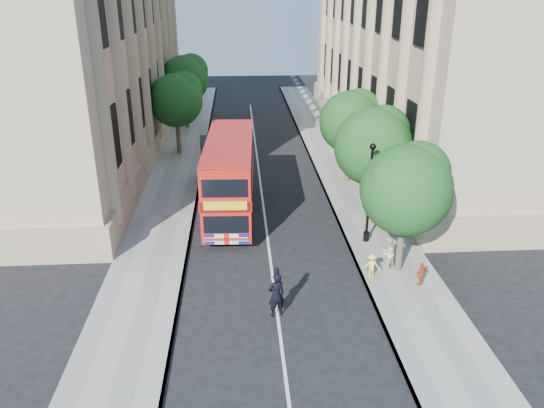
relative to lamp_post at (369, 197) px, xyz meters
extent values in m
plane|color=black|center=(-5.00, -6.00, -2.51)|extent=(120.00, 120.00, 0.00)
cube|color=gray|center=(0.75, 4.00, -2.45)|extent=(3.50, 80.00, 0.12)
cube|color=gray|center=(-10.75, 4.00, -2.45)|extent=(3.50, 80.00, 0.12)
cube|color=tan|center=(8.80, 18.00, 6.49)|extent=(12.00, 38.00, 18.00)
cube|color=tan|center=(-18.80, 18.00, 6.49)|extent=(12.00, 38.00, 18.00)
cylinder|color=#473828|center=(0.80, -3.00, -1.08)|extent=(0.32, 0.32, 2.86)
sphere|color=#18491A|center=(0.80, -3.00, 1.52)|extent=(4.00, 4.00, 4.00)
sphere|color=#18491A|center=(1.40, -2.60, 2.17)|extent=(2.80, 2.80, 2.80)
sphere|color=#18491A|center=(0.30, -3.30, 2.04)|extent=(2.60, 2.60, 2.60)
cylinder|color=#473828|center=(0.80, 3.00, -1.01)|extent=(0.32, 0.32, 2.99)
sphere|color=#18491A|center=(0.80, 3.00, 1.71)|extent=(4.20, 4.20, 4.20)
sphere|color=#18491A|center=(1.40, 3.40, 2.39)|extent=(2.94, 2.94, 2.94)
sphere|color=#18491A|center=(0.30, 2.70, 2.25)|extent=(2.73, 2.73, 2.73)
cylinder|color=#473828|center=(0.80, 9.00, -1.06)|extent=(0.32, 0.32, 2.90)
sphere|color=#18491A|center=(0.80, 9.00, 1.58)|extent=(4.00, 4.00, 4.00)
sphere|color=#18491A|center=(1.40, 9.40, 2.24)|extent=(2.80, 2.80, 2.80)
sphere|color=#18491A|center=(0.30, 8.70, 2.11)|extent=(2.60, 2.60, 2.60)
cylinder|color=#473828|center=(-11.00, 16.00, -1.01)|extent=(0.32, 0.32, 2.99)
sphere|color=#18491A|center=(-11.00, 16.00, 1.71)|extent=(4.00, 4.00, 4.00)
sphere|color=#18491A|center=(-10.40, 16.40, 2.39)|extent=(2.80, 2.80, 2.80)
sphere|color=#18491A|center=(-11.50, 15.70, 2.25)|extent=(2.60, 2.60, 2.60)
cylinder|color=#473828|center=(-11.00, 24.00, -0.93)|extent=(0.32, 0.32, 3.17)
sphere|color=#18491A|center=(-11.00, 24.00, 1.95)|extent=(4.20, 4.20, 4.20)
sphere|color=#18491A|center=(-10.40, 24.40, 2.67)|extent=(2.94, 2.94, 2.94)
sphere|color=#18491A|center=(-11.50, 23.70, 2.53)|extent=(2.73, 2.73, 2.73)
cylinder|color=black|center=(0.00, 0.00, -2.14)|extent=(0.30, 0.30, 0.50)
cylinder|color=black|center=(0.00, 0.00, 0.11)|extent=(0.14, 0.14, 5.00)
sphere|color=black|center=(0.00, 0.00, 2.61)|extent=(0.32, 0.32, 0.32)
cube|color=red|center=(-6.91, 4.07, -0.12)|extent=(2.84, 9.47, 3.90)
cube|color=black|center=(-6.91, 4.07, -0.98)|extent=(2.87, 8.88, 0.89)
cube|color=black|center=(-6.91, 4.07, 0.89)|extent=(2.87, 8.88, 0.89)
cube|color=yellow|center=(-7.10, -0.62, 0.01)|extent=(2.07, 0.16, 0.44)
cylinder|color=black|center=(-8.16, 0.81, -2.02)|extent=(0.32, 1.00, 0.99)
cylinder|color=black|center=(-5.93, 0.72, -2.02)|extent=(0.32, 1.00, 0.99)
cylinder|color=black|center=(-7.90, 7.22, -2.02)|extent=(0.32, 1.00, 0.99)
cylinder|color=black|center=(-5.67, 7.13, -2.02)|extent=(0.32, 1.00, 0.99)
cube|color=black|center=(-7.50, 6.76, -1.08)|extent=(2.30, 2.11, 2.22)
cube|color=black|center=(-7.41, 5.87, -0.82)|extent=(1.90, 0.29, 0.74)
cube|color=black|center=(-7.74, 9.07, -0.87)|extent=(2.45, 3.58, 2.64)
cube|color=black|center=(-7.68, 8.44, -2.14)|extent=(2.41, 5.24, 0.26)
cylinder|color=black|center=(-8.44, 6.56, -2.09)|extent=(0.32, 0.86, 0.85)
cylinder|color=black|center=(-6.55, 6.75, -2.09)|extent=(0.32, 0.86, 0.85)
cylinder|color=black|center=(-8.79, 10.02, -2.09)|extent=(0.32, 0.86, 0.85)
cylinder|color=black|center=(-6.90, 10.22, -2.09)|extent=(0.32, 0.86, 0.85)
imported|color=black|center=(-5.05, -6.14, -1.55)|extent=(0.81, 0.66, 1.92)
imported|color=silver|center=(0.29, -2.87, -1.60)|extent=(0.98, 0.96, 1.59)
imported|color=#BF4D21|center=(1.37, -4.44, -1.84)|extent=(0.70, 0.52, 1.10)
imported|color=#FAF255|center=(-0.60, -3.56, -1.82)|extent=(0.78, 0.51, 1.14)
camera|label=1|loc=(-6.39, -23.96, 9.77)|focal=35.00mm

